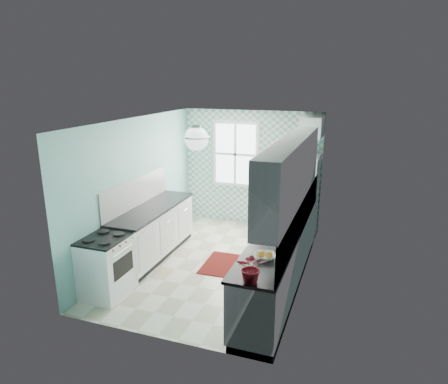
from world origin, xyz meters
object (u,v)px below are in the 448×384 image
(microwave, at_px, (301,149))
(stove, at_px, (107,265))
(ceiling_light, at_px, (196,138))
(fridge, at_px, (299,197))
(fruit_bowl, at_px, (265,257))
(potted_plant, at_px, (252,268))
(sink, at_px, (295,208))

(microwave, bearing_deg, stove, 53.17)
(ceiling_light, bearing_deg, fridge, 66.87)
(fruit_bowl, bearing_deg, fridge, 91.58)
(fruit_bowl, relative_size, potted_plant, 0.74)
(fruit_bowl, bearing_deg, ceiling_light, 150.90)
(stove, bearing_deg, potted_plant, -15.38)
(sink, distance_m, potted_plant, 2.85)
(fruit_bowl, xyz_separation_m, potted_plant, (0.00, -0.63, 0.15))
(ceiling_light, xyz_separation_m, microwave, (1.11, 2.60, -0.51))
(fridge, height_order, fruit_bowl, fridge)
(fridge, xyz_separation_m, fruit_bowl, (0.09, -3.27, 0.14))
(potted_plant, bearing_deg, microwave, 91.32)
(potted_plant, height_order, microwave, microwave)
(ceiling_light, height_order, sink, ceiling_light)
(sink, height_order, fruit_bowl, sink)
(ceiling_light, xyz_separation_m, potted_plant, (1.20, -1.30, -1.20))
(fruit_bowl, height_order, microwave, microwave)
(stove, distance_m, sink, 3.31)
(sink, relative_size, fruit_bowl, 1.99)
(ceiling_light, height_order, fridge, ceiling_light)
(fridge, height_order, sink, fridge)
(ceiling_light, bearing_deg, fruit_bowl, -29.10)
(fruit_bowl, bearing_deg, sink, 89.89)
(sink, bearing_deg, fruit_bowl, -91.36)
(fridge, xyz_separation_m, stove, (-2.31, -3.28, -0.37))
(fridge, bearing_deg, potted_plant, -90.50)
(ceiling_light, bearing_deg, stove, -150.40)
(fridge, height_order, potted_plant, fridge)
(stove, relative_size, fruit_bowl, 3.34)
(fridge, distance_m, fruit_bowl, 3.27)
(stove, distance_m, fruit_bowl, 2.45)
(potted_plant, bearing_deg, fridge, 91.33)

